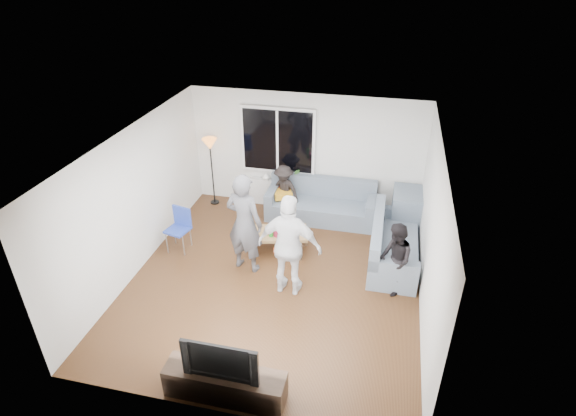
% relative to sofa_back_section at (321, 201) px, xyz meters
% --- Properties ---
extents(floor, '(5.00, 5.50, 0.04)m').
position_rel_sofa_back_section_xyz_m(floor, '(-0.44, -2.27, -0.45)').
color(floor, '#56351C').
rests_on(floor, ground).
extents(ceiling, '(5.00, 5.50, 0.04)m').
position_rel_sofa_back_section_xyz_m(ceiling, '(-0.44, -2.27, 2.20)').
color(ceiling, white).
rests_on(ceiling, ground).
extents(wall_back, '(5.00, 0.04, 2.60)m').
position_rel_sofa_back_section_xyz_m(wall_back, '(-0.44, 0.50, 0.88)').
color(wall_back, silver).
rests_on(wall_back, ground).
extents(wall_front, '(5.00, 0.04, 2.60)m').
position_rel_sofa_back_section_xyz_m(wall_front, '(-0.44, -5.04, 0.88)').
color(wall_front, silver).
rests_on(wall_front, ground).
extents(wall_left, '(0.04, 5.50, 2.60)m').
position_rel_sofa_back_section_xyz_m(wall_left, '(-2.96, -2.27, 0.88)').
color(wall_left, silver).
rests_on(wall_left, ground).
extents(wall_right, '(0.04, 5.50, 2.60)m').
position_rel_sofa_back_section_xyz_m(wall_right, '(2.08, -2.27, 0.88)').
color(wall_right, silver).
rests_on(wall_right, ground).
extents(window_frame, '(1.62, 0.06, 1.47)m').
position_rel_sofa_back_section_xyz_m(window_frame, '(-1.04, 0.42, 1.12)').
color(window_frame, white).
rests_on(window_frame, wall_back).
extents(window_glass, '(1.50, 0.02, 1.35)m').
position_rel_sofa_back_section_xyz_m(window_glass, '(-1.04, 0.38, 1.12)').
color(window_glass, black).
rests_on(window_glass, window_frame).
extents(window_mullion, '(0.05, 0.03, 1.35)m').
position_rel_sofa_back_section_xyz_m(window_mullion, '(-1.04, 0.37, 1.12)').
color(window_mullion, white).
rests_on(window_mullion, window_frame).
extents(radiator, '(1.30, 0.12, 0.62)m').
position_rel_sofa_back_section_xyz_m(radiator, '(-1.04, 0.38, -0.11)').
color(radiator, silver).
rests_on(radiator, floor).
extents(potted_plant, '(0.22, 0.19, 0.34)m').
position_rel_sofa_back_section_xyz_m(potted_plant, '(-0.62, 0.35, 0.37)').
color(potted_plant, '#3C6E2C').
rests_on(potted_plant, radiator).
extents(vase, '(0.19, 0.19, 0.17)m').
position_rel_sofa_back_section_xyz_m(vase, '(-1.30, 0.35, 0.28)').
color(vase, white).
rests_on(vase, radiator).
extents(sofa_back_section, '(2.30, 0.85, 0.85)m').
position_rel_sofa_back_section_xyz_m(sofa_back_section, '(0.00, 0.00, 0.00)').
color(sofa_back_section, slate).
rests_on(sofa_back_section, floor).
extents(sofa_right_section, '(2.00, 0.85, 0.85)m').
position_rel_sofa_back_section_xyz_m(sofa_right_section, '(1.58, -1.21, 0.00)').
color(sofa_right_section, slate).
rests_on(sofa_right_section, floor).
extents(sofa_corner, '(0.85, 0.85, 0.85)m').
position_rel_sofa_back_section_xyz_m(sofa_corner, '(1.91, 0.00, 0.00)').
color(sofa_corner, slate).
rests_on(sofa_corner, floor).
extents(cushion_yellow, '(0.48, 0.45, 0.14)m').
position_rel_sofa_back_section_xyz_m(cushion_yellow, '(-0.83, -0.02, 0.09)').
color(cushion_yellow, gold).
rests_on(cushion_yellow, sofa_back_section).
extents(cushion_red, '(0.44, 0.40, 0.13)m').
position_rel_sofa_back_section_xyz_m(cushion_red, '(-0.90, 0.06, 0.09)').
color(cushion_red, maroon).
rests_on(cushion_red, sofa_back_section).
extents(coffee_table, '(1.21, 0.86, 0.40)m').
position_rel_sofa_back_section_xyz_m(coffee_table, '(-0.60, -1.34, -0.22)').
color(coffee_table, '#987249').
rests_on(coffee_table, floor).
extents(pitcher, '(0.17, 0.17, 0.17)m').
position_rel_sofa_back_section_xyz_m(pitcher, '(-0.58, -1.46, 0.06)').
color(pitcher, maroon).
rests_on(pitcher, coffee_table).
extents(side_chair, '(0.48, 0.48, 0.86)m').
position_rel_sofa_back_section_xyz_m(side_chair, '(-2.49, -1.76, 0.01)').
color(side_chair, '#253DA2').
rests_on(side_chair, floor).
extents(floor_lamp, '(0.32, 0.32, 1.56)m').
position_rel_sofa_back_section_xyz_m(floor_lamp, '(-2.49, 0.14, 0.36)').
color(floor_lamp, orange).
rests_on(floor_lamp, floor).
extents(player_left, '(0.77, 0.59, 1.89)m').
position_rel_sofa_back_section_xyz_m(player_left, '(-1.04, -2.02, 0.52)').
color(player_left, '#444449').
rests_on(player_left, floor).
extents(player_right, '(1.10, 0.52, 1.83)m').
position_rel_sofa_back_section_xyz_m(player_right, '(-0.12, -2.49, 0.49)').
color(player_right, silver).
rests_on(player_right, floor).
extents(spectator_right, '(0.63, 0.74, 1.31)m').
position_rel_sofa_back_section_xyz_m(spectator_right, '(1.58, -2.11, 0.23)').
color(spectator_right, black).
rests_on(spectator_right, floor).
extents(spectator_back, '(0.85, 0.65, 1.15)m').
position_rel_sofa_back_section_xyz_m(spectator_back, '(-0.82, 0.03, 0.15)').
color(spectator_back, black).
rests_on(spectator_back, floor).
extents(tv_console, '(1.60, 0.40, 0.44)m').
position_rel_sofa_back_section_xyz_m(tv_console, '(-0.47, -4.77, -0.20)').
color(tv_console, '#35241A').
rests_on(tv_console, floor).
extents(television, '(1.00, 0.13, 0.57)m').
position_rel_sofa_back_section_xyz_m(television, '(-0.47, -4.77, 0.30)').
color(television, black).
rests_on(television, tv_console).
extents(bottle_d, '(0.07, 0.07, 0.27)m').
position_rel_sofa_back_section_xyz_m(bottle_d, '(-0.39, -1.40, 0.11)').
color(bottle_d, '#FF9E16').
rests_on(bottle_d, coffee_table).
extents(bottle_e, '(0.07, 0.07, 0.18)m').
position_rel_sofa_back_section_xyz_m(bottle_e, '(-0.22, -1.23, 0.07)').
color(bottle_e, black).
rests_on(bottle_e, coffee_table).
extents(bottle_c, '(0.07, 0.07, 0.22)m').
position_rel_sofa_back_section_xyz_m(bottle_c, '(-0.52, -1.19, 0.08)').
color(bottle_c, black).
rests_on(bottle_c, coffee_table).
extents(bottle_b, '(0.08, 0.08, 0.26)m').
position_rel_sofa_back_section_xyz_m(bottle_b, '(-0.70, -1.51, 0.10)').
color(bottle_b, green).
rests_on(bottle_b, coffee_table).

